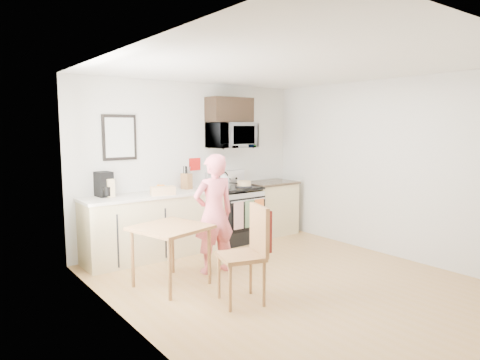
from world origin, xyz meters
TOP-DOWN VIEW (x-y plane):
  - floor at (0.00, 0.00)m, footprint 4.60×4.60m
  - back_wall at (0.00, 2.30)m, footprint 4.00×0.04m
  - left_wall at (-2.00, 0.00)m, footprint 0.04×4.60m
  - right_wall at (2.00, 0.00)m, footprint 0.04×4.60m
  - ceiling at (0.00, 0.00)m, footprint 4.00×4.60m
  - window at (-1.96, 0.80)m, footprint 0.06×1.40m
  - cabinet_left at (-0.80, 2.00)m, footprint 2.10×0.60m
  - countertop_left at (-0.80, 2.00)m, footprint 2.14×0.64m
  - cabinet_right at (1.43, 2.00)m, footprint 0.84×0.60m
  - countertop_right at (1.43, 2.00)m, footprint 0.88×0.64m
  - range at (0.63, 1.98)m, footprint 0.76×0.70m
  - microwave at (0.63, 2.08)m, footprint 0.76×0.51m
  - upper_cabinet at (0.63, 2.12)m, footprint 0.76×0.35m
  - wall_art at (-1.20, 2.28)m, footprint 0.50×0.04m
  - wall_trivet at (0.05, 2.28)m, footprint 0.20×0.02m
  - person at (-0.50, 0.91)m, footprint 0.60×0.43m
  - dining_table at (-1.19, 0.81)m, footprint 0.83×0.83m
  - chair at (-0.68, -0.14)m, footprint 0.60×0.56m
  - knife_block at (-0.21, 2.10)m, footprint 0.14×0.18m
  - utensil_crock at (-0.14, 2.18)m, footprint 0.11×0.11m
  - fruit_bowl at (-0.65, 2.08)m, footprint 0.31×0.31m
  - milk_carton at (-1.44, 2.06)m, footprint 0.10×0.10m
  - coffee_maker at (-1.49, 2.16)m, footprint 0.21×0.30m
  - bread_bag at (-0.78, 1.79)m, footprint 0.36×0.23m
  - cake at (0.72, 1.86)m, footprint 0.28×0.28m
  - kettle at (0.46, 2.06)m, footprint 0.20×0.20m
  - pot at (0.35, 1.89)m, footprint 0.21×0.35m

SIDE VIEW (x-z plane):
  - floor at x=0.00m, z-range 0.00..0.00m
  - range at x=0.63m, z-range -0.14..1.02m
  - cabinet_left at x=-0.80m, z-range 0.00..0.90m
  - cabinet_right at x=1.43m, z-range 0.00..0.90m
  - dining_table at x=-1.19m, z-range 0.28..1.01m
  - chair at x=-0.68m, z-range 0.15..1.21m
  - person at x=-0.50m, z-range 0.00..1.56m
  - countertop_left at x=-0.80m, z-range 0.90..0.94m
  - countertop_right at x=1.43m, z-range 0.90..0.94m
  - cake at x=0.72m, z-range 0.92..1.02m
  - pot at x=0.35m, z-range 0.93..1.03m
  - fruit_bowl at x=-0.65m, z-range 0.93..1.04m
  - bread_bag at x=-0.78m, z-range 0.94..1.06m
  - kettle at x=0.46m, z-range 0.91..1.16m
  - knife_block at x=-0.21m, z-range 0.94..1.18m
  - milk_carton at x=-1.44m, z-range 0.94..1.19m
  - utensil_crock at x=-0.14m, z-range 0.91..1.25m
  - coffee_maker at x=-1.49m, z-range 0.93..1.27m
  - back_wall at x=0.00m, z-range 0.00..2.60m
  - left_wall at x=-2.00m, z-range 0.00..2.60m
  - right_wall at x=2.00m, z-range 0.00..2.60m
  - wall_trivet at x=0.05m, z-range 1.20..1.40m
  - window at x=-1.96m, z-range 0.80..2.30m
  - wall_art at x=-1.20m, z-range 1.43..2.08m
  - microwave at x=0.63m, z-range 1.55..1.97m
  - upper_cabinet at x=0.63m, z-range 1.98..2.38m
  - ceiling at x=0.00m, z-range 2.58..2.62m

